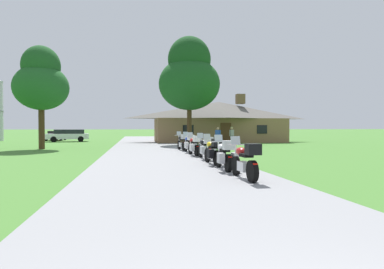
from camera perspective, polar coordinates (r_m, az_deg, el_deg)
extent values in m
plane|color=#42752D|center=(21.39, -5.97, -3.20)|extent=(500.00, 500.00, 0.00)
cube|color=gray|center=(19.40, -5.60, -3.56)|extent=(6.40, 80.00, 0.06)
cylinder|color=black|center=(11.17, 7.52, -5.31)|extent=(0.13, 0.64, 0.64)
cylinder|color=black|center=(9.83, 10.27, -6.21)|extent=(0.18, 0.64, 0.64)
cube|color=silver|center=(10.47, 8.85, -5.42)|extent=(0.28, 0.57, 0.30)
ellipsoid|color=maroon|center=(10.67, 8.37, -2.87)|extent=(0.32, 0.53, 0.26)
cube|color=black|center=(10.25, 9.24, -3.54)|extent=(0.30, 0.53, 0.10)
cylinder|color=silver|center=(11.08, 7.60, -1.73)|extent=(0.66, 0.05, 0.03)
cylinder|color=silver|center=(11.14, 7.52, -3.47)|extent=(0.07, 0.24, 0.73)
cube|color=#B2BCC6|center=(11.16, 7.43, -0.99)|extent=(0.32, 0.12, 0.27)
sphere|color=silver|center=(11.08, 7.59, -2.45)|extent=(0.11, 0.11, 0.11)
cube|color=black|center=(9.72, 10.40, -2.51)|extent=(0.41, 0.37, 0.32)
cube|color=red|center=(9.60, 10.77, -5.05)|extent=(0.14, 0.03, 0.06)
cylinder|color=silver|center=(10.19, 10.33, -6.52)|extent=(0.09, 0.55, 0.07)
cylinder|color=black|center=(13.34, 4.60, -4.24)|extent=(0.12, 0.64, 0.64)
cylinder|color=black|center=(11.95, 6.22, -4.88)|extent=(0.16, 0.64, 0.64)
cube|color=silver|center=(12.62, 5.39, -4.28)|extent=(0.27, 0.56, 0.30)
ellipsoid|color=silver|center=(12.83, 5.11, -2.17)|extent=(0.31, 0.52, 0.26)
cube|color=black|center=(12.39, 5.62, -2.71)|extent=(0.29, 0.52, 0.10)
cylinder|color=silver|center=(13.25, 4.65, -1.24)|extent=(0.66, 0.04, 0.03)
cylinder|color=silver|center=(13.31, 4.60, -2.69)|extent=(0.06, 0.24, 0.73)
cube|color=#B2BCC6|center=(13.34, 4.55, -0.62)|extent=(0.32, 0.11, 0.27)
sphere|color=silver|center=(13.26, 4.65, -1.84)|extent=(0.11, 0.11, 0.11)
cube|color=#B7B7BC|center=(11.85, 6.29, -1.82)|extent=(0.40, 0.36, 0.32)
cube|color=red|center=(11.72, 6.51, -3.90)|extent=(0.14, 0.03, 0.06)
cylinder|color=silver|center=(12.30, 6.46, -5.17)|extent=(0.08, 0.55, 0.07)
cube|color=#B7B7BC|center=(11.91, 4.95, -4.02)|extent=(0.20, 0.40, 0.36)
cube|color=#B7B7BC|center=(12.05, 7.36, -3.97)|extent=(0.20, 0.40, 0.36)
cylinder|color=black|center=(15.26, 2.63, -3.54)|extent=(0.15, 0.65, 0.64)
cylinder|color=black|center=(13.88, 4.24, -4.02)|extent=(0.19, 0.65, 0.64)
cube|color=silver|center=(14.55, 3.42, -3.54)|extent=(0.29, 0.57, 0.30)
ellipsoid|color=gold|center=(14.77, 3.14, -1.72)|extent=(0.33, 0.54, 0.26)
cube|color=black|center=(14.33, 3.65, -2.17)|extent=(0.31, 0.54, 0.10)
cylinder|color=silver|center=(15.18, 2.68, -0.92)|extent=(0.66, 0.07, 0.03)
cylinder|color=silver|center=(15.23, 2.64, -2.19)|extent=(0.07, 0.24, 0.73)
cube|color=#B2BCC6|center=(15.27, 2.58, -0.38)|extent=(0.33, 0.13, 0.27)
sphere|color=silver|center=(15.19, 2.68, -1.45)|extent=(0.11, 0.11, 0.11)
cube|color=black|center=(13.79, 4.30, -1.39)|extent=(0.42, 0.38, 0.32)
cube|color=red|center=(13.66, 4.51, -3.16)|extent=(0.14, 0.04, 0.06)
cylinder|color=silver|center=(14.24, 4.40, -4.29)|extent=(0.10, 0.55, 0.07)
cube|color=black|center=(13.84, 3.15, -3.29)|extent=(0.22, 0.41, 0.36)
cube|color=black|center=(14.00, 5.20, -3.24)|extent=(0.22, 0.41, 0.36)
cylinder|color=black|center=(17.59, 1.46, -2.91)|extent=(0.16, 0.65, 0.64)
cylinder|color=black|center=(16.21, 2.79, -3.26)|extent=(0.20, 0.65, 0.64)
cube|color=silver|center=(16.88, 2.12, -2.88)|extent=(0.30, 0.58, 0.30)
ellipsoid|color=black|center=(17.10, 1.88, -1.31)|extent=(0.34, 0.54, 0.26)
cube|color=black|center=(16.66, 2.31, -1.69)|extent=(0.32, 0.54, 0.10)
cylinder|color=silver|center=(17.52, 1.49, -0.63)|extent=(0.66, 0.08, 0.03)
cylinder|color=silver|center=(17.57, 1.46, -1.74)|extent=(0.08, 0.24, 0.73)
cube|color=#B2BCC6|center=(17.61, 1.41, -0.17)|extent=(0.33, 0.13, 0.27)
sphere|color=silver|center=(17.52, 1.49, -1.09)|extent=(0.11, 0.11, 0.11)
cube|color=#B7B7BC|center=(16.13, 2.85, -1.01)|extent=(0.42, 0.39, 0.32)
cube|color=red|center=(15.99, 3.02, -2.52)|extent=(0.14, 0.04, 0.06)
cylinder|color=silver|center=(16.57, 2.94, -3.51)|extent=(0.11, 0.55, 0.07)
cube|color=#B7B7BC|center=(16.17, 1.86, -2.63)|extent=(0.23, 0.41, 0.36)
cube|color=#B7B7BC|center=(16.32, 3.62, -2.60)|extent=(0.23, 0.41, 0.36)
cylinder|color=black|center=(19.71, -0.28, -2.46)|extent=(0.16, 0.65, 0.64)
cylinder|color=black|center=(18.32, 0.83, -2.74)|extent=(0.21, 0.65, 0.64)
cube|color=silver|center=(18.99, 0.27, -2.42)|extent=(0.31, 0.58, 0.30)
ellipsoid|color=maroon|center=(19.22, 0.07, -1.03)|extent=(0.34, 0.54, 0.26)
cube|color=black|center=(18.78, 0.42, -1.36)|extent=(0.32, 0.54, 0.10)
cylinder|color=silver|center=(19.64, -0.25, -0.43)|extent=(0.66, 0.09, 0.03)
cylinder|color=silver|center=(19.69, -0.28, -1.41)|extent=(0.08, 0.24, 0.73)
cube|color=#B2BCC6|center=(19.74, -0.32, -0.01)|extent=(0.33, 0.14, 0.27)
sphere|color=silver|center=(19.65, -0.25, -0.84)|extent=(0.11, 0.11, 0.11)
cube|color=silver|center=(18.24, 0.87, -0.75)|extent=(0.43, 0.39, 0.32)
cube|color=red|center=(18.10, 1.01, -2.08)|extent=(0.14, 0.04, 0.06)
cylinder|color=silver|center=(18.68, 0.98, -2.97)|extent=(0.12, 0.55, 0.07)
cube|color=silver|center=(18.29, 0.00, -2.18)|extent=(0.23, 0.42, 0.36)
cube|color=silver|center=(18.43, 1.57, -2.16)|extent=(0.23, 0.42, 0.36)
cylinder|color=black|center=(21.98, -1.07, -2.08)|extent=(0.15, 0.65, 0.64)
cylinder|color=black|center=(20.57, -0.22, -2.30)|extent=(0.20, 0.65, 0.64)
cube|color=silver|center=(21.25, -0.65, -2.03)|extent=(0.30, 0.58, 0.30)
ellipsoid|color=#1E3899|center=(21.48, -0.80, -0.79)|extent=(0.33, 0.54, 0.26)
cube|color=black|center=(21.04, -0.53, -1.08)|extent=(0.31, 0.54, 0.10)
cylinder|color=silver|center=(21.91, -1.05, -0.26)|extent=(0.66, 0.07, 0.03)
cylinder|color=silver|center=(21.96, -1.07, -1.14)|extent=(0.08, 0.24, 0.73)
cube|color=#B2BCC6|center=(22.00, -1.10, 0.11)|extent=(0.33, 0.13, 0.27)
sphere|color=silver|center=(21.91, -1.05, -0.62)|extent=(0.11, 0.11, 0.11)
cube|color=silver|center=(20.50, -0.19, -0.53)|extent=(0.42, 0.39, 0.32)
cube|color=red|center=(20.35, -0.08, -1.71)|extent=(0.14, 0.04, 0.06)
cylinder|color=silver|center=(20.92, -0.04, -2.52)|extent=(0.11, 0.55, 0.07)
cube|color=silver|center=(20.55, -0.96, -1.81)|extent=(0.23, 0.41, 0.36)
cube|color=silver|center=(20.67, 0.45, -1.79)|extent=(0.23, 0.41, 0.36)
cylinder|color=black|center=(23.98, -2.22, -1.80)|extent=(0.18, 0.65, 0.64)
cylinder|color=black|center=(22.58, -1.37, -1.99)|extent=(0.22, 0.65, 0.64)
cube|color=silver|center=(23.26, -1.80, -1.75)|extent=(0.32, 0.58, 0.30)
ellipsoid|color=black|center=(23.49, -1.95, -0.62)|extent=(0.35, 0.55, 0.26)
cube|color=black|center=(23.05, -1.68, -0.88)|extent=(0.33, 0.55, 0.10)
cylinder|color=silver|center=(23.91, -2.20, -0.13)|extent=(0.66, 0.10, 0.03)
cylinder|color=silver|center=(23.96, -2.22, -0.94)|extent=(0.08, 0.24, 0.73)
cube|color=#B2BCC6|center=(24.01, -2.25, 0.21)|extent=(0.33, 0.14, 0.27)
sphere|color=silver|center=(23.92, -2.20, -0.47)|extent=(0.11, 0.11, 0.11)
cube|color=#B7B7BC|center=(22.51, -1.34, -0.37)|extent=(0.44, 0.40, 0.32)
cube|color=red|center=(22.36, -1.24, -1.45)|extent=(0.14, 0.04, 0.06)
cylinder|color=silver|center=(22.93, -1.23, -2.19)|extent=(0.13, 0.55, 0.07)
cube|color=brown|center=(37.37, 4.57, 0.70)|extent=(13.98, 6.01, 2.60)
pyramid|color=#5B5651|center=(37.42, 4.57, 4.14)|extent=(14.82, 6.38, 1.89)
cube|color=brown|center=(38.20, 8.26, 6.02)|extent=(0.90, 0.90, 1.10)
cube|color=#472D19|center=(34.44, 5.80, 0.23)|extent=(1.10, 0.08, 2.10)
cube|color=black|center=(33.61, -0.65, 0.87)|extent=(1.10, 0.06, 0.90)
cube|color=black|center=(35.67, 11.88, 0.86)|extent=(1.10, 0.06, 0.90)
cylinder|color=black|center=(31.97, 6.92, -0.96)|extent=(0.14, 0.14, 0.86)
cylinder|color=black|center=(31.85, 6.68, -0.97)|extent=(0.14, 0.14, 0.86)
cube|color=gray|center=(31.89, 6.80, 0.31)|extent=(0.42, 0.35, 0.56)
cylinder|color=gray|center=(32.04, 7.11, 0.28)|extent=(0.09, 0.09, 0.58)
cylinder|color=gray|center=(31.74, 6.49, 0.27)|extent=(0.09, 0.09, 0.58)
sphere|color=tan|center=(31.88, 6.80, 1.07)|extent=(0.21, 0.21, 0.21)
cylinder|color=#B2AD99|center=(31.88, 6.80, 1.24)|extent=(0.22, 0.22, 0.05)
cylinder|color=black|center=(31.98, 6.80, -0.96)|extent=(0.14, 0.14, 0.86)
cylinder|color=black|center=(32.15, 6.74, -0.95)|extent=(0.14, 0.14, 0.86)
cube|color=gray|center=(32.04, 6.77, 0.31)|extent=(0.25, 0.38, 0.56)
cylinder|color=gray|center=(31.82, 6.85, 0.27)|extent=(0.09, 0.09, 0.58)
cylinder|color=gray|center=(32.27, 6.69, 0.29)|extent=(0.09, 0.09, 0.58)
sphere|color=tan|center=(32.04, 6.77, 1.07)|extent=(0.21, 0.21, 0.21)
cylinder|color=black|center=(29.20, 4.59, -1.16)|extent=(0.14, 0.14, 0.86)
cylinder|color=black|center=(29.29, 4.29, -1.16)|extent=(0.14, 0.14, 0.86)
cube|color=#2D56AD|center=(29.22, 4.44, 0.23)|extent=(0.41, 0.41, 0.56)
cylinder|color=#2D56AD|center=(29.11, 4.84, 0.19)|extent=(0.09, 0.09, 0.58)
cylinder|color=#2D56AD|center=(29.34, 4.05, 0.20)|extent=(0.09, 0.09, 0.58)
sphere|color=tan|center=(29.22, 4.44, 1.06)|extent=(0.21, 0.21, 0.21)
cylinder|color=#422D19|center=(27.71, -24.31, 1.40)|extent=(0.44, 0.44, 3.56)
ellipsoid|color=#1E5623|center=(27.87, -24.36, 7.35)|extent=(4.04, 4.04, 3.44)
ellipsoid|color=#1B4E20|center=(28.09, -24.39, 10.63)|extent=(2.83, 2.83, 3.03)
cylinder|color=#422D19|center=(31.16, -0.46, 1.98)|extent=(0.44, 0.44, 4.11)
ellipsoid|color=#194C1E|center=(31.42, -0.46, 8.60)|extent=(5.70, 5.70, 4.85)
ellipsoid|color=#16441B|center=(31.79, -0.46, 12.68)|extent=(3.99, 3.99, 4.28)
cube|color=silver|center=(40.74, -20.47, -0.29)|extent=(4.81, 2.46, 0.60)
cube|color=black|center=(40.72, -20.19, 0.47)|extent=(3.41, 2.05, 0.48)
cylinder|color=black|center=(40.00, -22.57, -0.76)|extent=(0.66, 0.31, 0.64)
cylinder|color=black|center=(41.69, -22.36, -0.69)|extent=(0.66, 0.31, 0.64)
cylinder|color=black|center=(39.85, -18.48, -0.74)|extent=(0.66, 0.31, 0.64)
cylinder|color=black|center=(41.54, -18.44, -0.66)|extent=(0.66, 0.31, 0.64)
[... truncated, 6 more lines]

